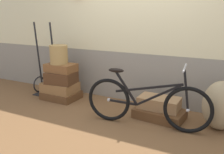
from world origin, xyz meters
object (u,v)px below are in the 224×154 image
(suitcase_2, at_px, (61,78))
(suitcase_3, at_px, (61,68))
(suitcase_5, at_px, (159,103))
(burlap_sack, at_px, (221,106))
(wicker_basket, at_px, (59,55))
(luggage_trolley, at_px, (47,79))
(bicycle, at_px, (146,103))
(suitcase_4, at_px, (159,114))
(suitcase_1, at_px, (60,87))
(suitcase_0, at_px, (61,95))

(suitcase_2, relative_size, suitcase_3, 0.96)
(suitcase_5, xyz_separation_m, burlap_sack, (0.83, -0.01, 0.11))
(wicker_basket, bearing_deg, suitcase_3, 28.00)
(luggage_trolley, xyz_separation_m, bicycle, (2.15, -0.47, 0.04))
(suitcase_4, bearing_deg, suitcase_1, -174.72)
(suitcase_0, height_order, burlap_sack, burlap_sack)
(suitcase_4, xyz_separation_m, wicker_basket, (-1.84, 0.03, 0.74))
(suitcase_1, distance_m, bicycle, 1.79)
(suitcase_2, relative_size, bicycle, 0.29)
(suitcase_0, xyz_separation_m, burlap_sack, (2.64, -0.00, 0.27))
(suitcase_0, height_order, suitcase_2, suitcase_2)
(suitcase_5, relative_size, bicycle, 0.35)
(suitcase_4, bearing_deg, luggage_trolley, -177.38)
(burlap_sack, bearing_deg, suitcase_1, -179.91)
(suitcase_0, height_order, suitcase_1, suitcase_1)
(suitcase_5, height_order, luggage_trolley, luggage_trolley)
(wicker_basket, relative_size, luggage_trolley, 0.24)
(suitcase_4, relative_size, luggage_trolley, 0.52)
(wicker_basket, xyz_separation_m, bicycle, (1.74, -0.36, -0.47))
(suitcase_4, distance_m, luggage_trolley, 2.27)
(suitcase_4, relative_size, burlap_sack, 1.06)
(suitcase_0, bearing_deg, luggage_trolley, 167.41)
(bicycle, bearing_deg, wicker_basket, 168.22)
(suitcase_1, bearing_deg, suitcase_4, -0.90)
(suitcase_4, height_order, suitcase_5, suitcase_5)
(suitcase_0, bearing_deg, burlap_sack, 1.26)
(suitcase_3, xyz_separation_m, luggage_trolley, (-0.44, 0.09, -0.28))
(suitcase_0, xyz_separation_m, suitcase_2, (0.04, -0.02, 0.34))
(suitcase_1, bearing_deg, luggage_trolley, 164.59)
(suitcase_3, height_order, bicycle, bicycle)
(burlap_sack, bearing_deg, suitcase_2, -179.62)
(luggage_trolley, bearing_deg, suitcase_3, -12.23)
(suitcase_2, relative_size, luggage_trolley, 0.36)
(suitcase_2, bearing_deg, suitcase_1, 158.83)
(suitcase_3, relative_size, bicycle, 0.30)
(suitcase_5, bearing_deg, suitcase_2, -177.89)
(suitcase_3, height_order, suitcase_4, suitcase_3)
(luggage_trolley, height_order, burlap_sack, luggage_trolley)
(suitcase_4, height_order, luggage_trolley, luggage_trolley)
(suitcase_0, relative_size, burlap_sack, 0.93)
(suitcase_2, xyz_separation_m, luggage_trolley, (-0.45, 0.12, -0.11))
(suitcase_3, bearing_deg, suitcase_0, -154.72)
(suitcase_1, relative_size, suitcase_2, 1.22)
(suitcase_1, relative_size, bicycle, 0.35)
(suitcase_1, distance_m, luggage_trolley, 0.43)
(suitcase_2, bearing_deg, suitcase_4, -6.89)
(luggage_trolley, bearing_deg, suitcase_1, -15.19)
(suitcase_0, xyz_separation_m, bicycle, (1.73, -0.37, 0.27))
(suitcase_1, height_order, bicycle, bicycle)
(suitcase_0, relative_size, suitcase_4, 0.88)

